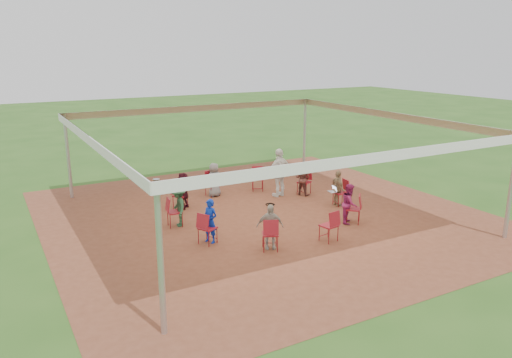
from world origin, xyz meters
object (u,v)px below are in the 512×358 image
person_seated_0 (338,188)px  person_seated_7 (350,203)px  chair_5 (175,212)px  person_seated_4 (178,206)px  standing_person (280,173)px  laptop (333,190)px  person_seated_2 (214,180)px  cable_coil (270,204)px  person_seated_3 (183,191)px  chair_8 (329,226)px  chair_0 (341,193)px  person_seated_6 (270,227)px  chair_6 (208,228)px  person_seated_5 (210,221)px  chair_3 (212,184)px  chair_2 (258,179)px  chair_4 (180,195)px  chair_1 (304,182)px  chair_7 (270,234)px  chair_9 (353,209)px  person_seated_1 (303,178)px

person_seated_0 → person_seated_7: (-0.73, -1.51, 0.00)m
chair_5 → person_seated_4: (0.12, -0.02, 0.17)m
standing_person → laptop: size_ratio=5.32×
person_seated_0 → chair_5: bearing=90.0°
person_seated_2 → cable_coil: 2.31m
person_seated_3 → person_seated_4: size_ratio=1.00×
person_seated_2 → chair_8: bearing=90.0°
chair_0 → laptop: bearing=90.0°
person_seated_6 → standing_person: standing_person is taller
chair_5 → chair_6: size_ratio=1.00×
person_seated_5 → standing_person: bearing=97.3°
chair_0 → chair_3: (-3.30, 3.18, 0.00)m
chair_2 → chair_4: 3.33m
person_seated_3 → person_seated_7: same height
person_seated_7 → standing_person: standing_person is taller
person_seated_4 → chair_2: bearing=126.9°
person_seated_5 → person_seated_3: bearing=144.0°
chair_1 → chair_7: (-3.73, -3.88, 0.00)m
chair_9 → person_seated_1: (0.35, 3.24, 0.17)m
chair_3 → chair_6: 4.58m
person_seated_3 → chair_1: bearing=126.9°
chair_6 → person_seated_2: 4.49m
cable_coil → person_seated_0: bearing=-31.5°
person_seated_1 → person_seated_7: same height
person_seated_2 → person_seated_6: (-0.71, -5.11, 0.00)m
chair_7 → chair_9: (3.28, 0.58, 0.00)m
chair_7 → standing_person: size_ratio=0.52×
chair_2 → standing_person: size_ratio=0.52×
cable_coil → laptop: bearing=-33.3°
chair_5 → person_seated_0: person_seated_0 is taller
chair_3 → chair_7: 5.39m
chair_4 → chair_8: bearing=72.0°
chair_5 → person_seated_5: bearing=21.8°
chair_6 → person_seated_4: person_seated_4 is taller
chair_0 → chair_5: 5.66m
chair_1 → cable_coil: chair_1 is taller
person_seated_6 → chair_1: bearing=71.6°
chair_5 → person_seated_2: bearing=142.3°
chair_9 → person_seated_4: person_seated_4 is taller
chair_6 → chair_0: bearing=72.0°
person_seated_5 → person_seated_6: bearing=18.0°
person_seated_4 → chair_1: bearing=108.4°
chair_3 → cable_coil: 2.39m
chair_9 → cable_coil: size_ratio=2.32×
chair_4 → cable_coil: size_ratio=2.32×
person_seated_1 → person_seated_6: bearing=108.0°
chair_8 → chair_9: (1.54, 0.82, 0.00)m
chair_7 → chair_4: bearing=126.0°
person_seated_2 → laptop: 4.25m
chair_2 → person_seated_0: person_seated_0 is taller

